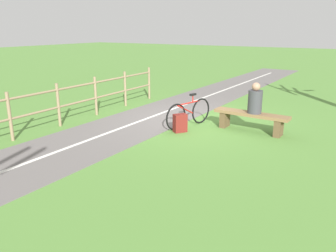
% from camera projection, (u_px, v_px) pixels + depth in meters
% --- Properties ---
extents(ground_plane, '(80.00, 80.00, 0.00)m').
position_uv_depth(ground_plane, '(191.00, 121.00, 9.65)').
color(ground_plane, '#548438').
extents(paved_path, '(3.49, 36.06, 0.02)m').
position_uv_depth(paved_path, '(48.00, 155.00, 7.03)').
color(paved_path, '#66605E').
rests_on(paved_path, ground_plane).
extents(path_centre_line, '(1.17, 31.99, 0.00)m').
position_uv_depth(path_centre_line, '(48.00, 155.00, 7.03)').
color(path_centre_line, silver).
rests_on(path_centre_line, paved_path).
extents(bench, '(1.97, 0.50, 0.50)m').
position_uv_depth(bench, '(251.00, 118.00, 8.60)').
color(bench, brown).
rests_on(bench, ground_plane).
extents(person_seated, '(0.38, 0.38, 0.79)m').
position_uv_depth(person_seated, '(255.00, 100.00, 8.42)').
color(person_seated, '#38383D').
rests_on(person_seated, bench).
extents(bicycle, '(0.48, 1.67, 0.90)m').
position_uv_depth(bicycle, '(189.00, 113.00, 9.00)').
color(bicycle, black).
rests_on(bicycle, ground_plane).
extents(backpack, '(0.36, 0.39, 0.47)m').
position_uv_depth(backpack, '(180.00, 123.00, 8.58)').
color(backpack, maroon).
rests_on(backpack, ground_plane).
extents(fence_roadside, '(0.12, 8.75, 1.18)m').
position_uv_depth(fence_roadside, '(58.00, 102.00, 8.96)').
color(fence_roadside, '#847051').
rests_on(fence_roadside, ground_plane).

